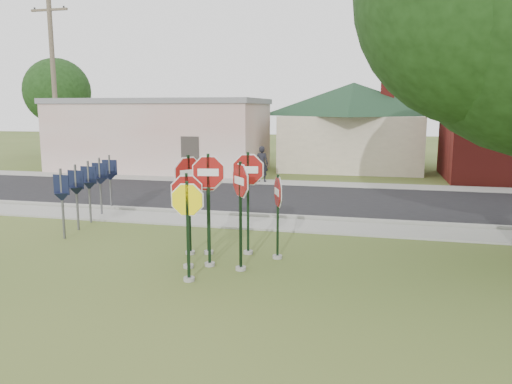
% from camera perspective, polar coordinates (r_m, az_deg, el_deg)
% --- Properties ---
extents(ground, '(120.00, 120.00, 0.00)m').
position_cam_1_polar(ground, '(10.80, -6.24, -10.24)').
color(ground, '#3C521F').
rests_on(ground, ground).
extents(sidewalk_near, '(60.00, 1.60, 0.06)m').
position_cam_1_polar(sidewalk_near, '(15.87, 0.51, -3.63)').
color(sidewalk_near, gray).
rests_on(sidewalk_near, ground).
extents(road, '(60.00, 7.00, 0.04)m').
position_cam_1_polar(road, '(20.19, 3.41, -0.82)').
color(road, black).
rests_on(road, ground).
extents(sidewalk_far, '(60.00, 1.60, 0.06)m').
position_cam_1_polar(sidewalk_far, '(24.37, 5.21, 0.97)').
color(sidewalk_far, gray).
rests_on(sidewalk_far, ground).
extents(curb, '(60.00, 0.20, 0.14)m').
position_cam_1_polar(curb, '(16.81, 1.28, -2.74)').
color(curb, gray).
rests_on(curb, ground).
extents(stop_sign_center, '(1.04, 0.24, 2.74)m').
position_cam_1_polar(stop_sign_center, '(11.45, -5.43, -0.23)').
color(stop_sign_center, gray).
rests_on(stop_sign_center, ground).
extents(stop_sign_yellow, '(0.96, 0.24, 2.25)m').
position_cam_1_polar(stop_sign_yellow, '(10.56, -7.80, -3.19)').
color(stop_sign_yellow, gray).
rests_on(stop_sign_yellow, ground).
extents(stop_sign_left, '(0.94, 0.36, 2.31)m').
position_cam_1_polar(stop_sign_left, '(11.42, -7.88, -1.92)').
color(stop_sign_left, gray).
rests_on(stop_sign_left, ground).
extents(stop_sign_right, '(0.69, 0.82, 2.59)m').
position_cam_1_polar(stop_sign_right, '(11.12, -1.79, -1.01)').
color(stop_sign_right, gray).
rests_on(stop_sign_right, ground).
extents(stop_sign_back_right, '(1.08, 0.24, 2.70)m').
position_cam_1_polar(stop_sign_back_right, '(12.38, -0.92, 0.47)').
color(stop_sign_back_right, gray).
rests_on(stop_sign_back_right, ground).
extents(stop_sign_back_left, '(0.98, 0.24, 2.47)m').
position_cam_1_polar(stop_sign_back_left, '(12.47, -5.53, -0.37)').
color(stop_sign_back_left, gray).
rests_on(stop_sign_back_left, ground).
extents(stop_sign_far_right, '(0.41, 0.97, 2.18)m').
position_cam_1_polar(stop_sign_far_right, '(12.06, 2.51, -1.63)').
color(stop_sign_far_right, gray).
rests_on(stop_sign_far_right, ground).
extents(stop_sign_far_left, '(0.66, 0.94, 2.63)m').
position_cam_1_polar(stop_sign_far_left, '(12.47, -7.69, 0.26)').
color(stop_sign_far_left, gray).
rests_on(stop_sign_far_left, ground).
extents(route_sign_row, '(1.43, 4.63, 2.00)m').
position_cam_1_polar(route_sign_row, '(16.81, -18.54, 0.76)').
color(route_sign_row, '#59595E').
rests_on(route_sign_row, ground).
extents(building_stucco, '(12.20, 6.20, 4.20)m').
position_cam_1_polar(building_stucco, '(30.29, -10.85, 6.54)').
color(building_stucco, silver).
rests_on(building_stucco, ground).
extents(building_house, '(11.60, 11.60, 6.20)m').
position_cam_1_polar(building_house, '(31.58, 11.05, 9.37)').
color(building_house, beige).
rests_on(building_house, ground).
extents(utility_pole_near, '(2.20, 0.26, 9.50)m').
position_cam_1_polar(utility_pole_near, '(30.34, -22.08, 11.35)').
color(utility_pole_near, brown).
rests_on(utility_pole_near, ground).
extents(bg_tree_left, '(4.90, 4.90, 7.35)m').
position_cam_1_polar(bg_tree_left, '(40.98, -21.78, 10.60)').
color(bg_tree_left, black).
rests_on(bg_tree_left, ground).
extents(pedestrian, '(0.69, 0.49, 1.77)m').
position_cam_1_polar(pedestrian, '(24.62, 0.67, 3.25)').
color(pedestrian, black).
rests_on(pedestrian, sidewalk_far).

